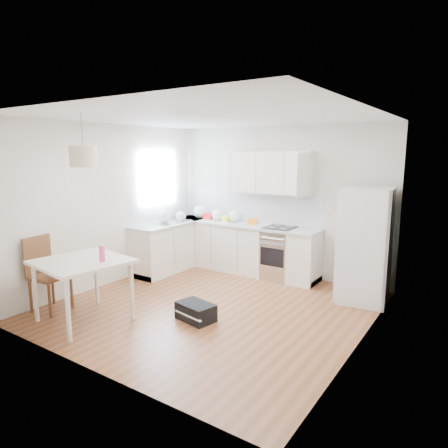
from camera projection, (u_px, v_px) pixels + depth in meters
name	position (u px, v px, depth m)	size (l,w,h in m)	color
floor	(212.00, 307.00, 5.84)	(4.20, 4.20, 0.00)	brown
ceiling	(211.00, 117.00, 5.36)	(4.20, 4.20, 0.00)	white
wall_back	(278.00, 201.00, 7.32)	(4.20, 4.20, 0.00)	beige
wall_left	(111.00, 205.00, 6.75)	(4.20, 4.20, 0.00)	beige
wall_right	(365.00, 232.00, 4.45)	(4.20, 4.20, 0.00)	beige
window_glassblock	(158.00, 178.00, 7.62)	(0.02, 1.00, 1.00)	#BFE0F9
cabinets_back	(241.00, 248.00, 7.56)	(3.00, 0.60, 0.88)	white
cabinets_left	(172.00, 246.00, 7.73)	(0.60, 1.80, 0.88)	white
counter_back	(242.00, 224.00, 7.48)	(3.02, 0.64, 0.04)	silver
counter_left	(172.00, 223.00, 7.65)	(0.64, 1.82, 0.04)	silver
backsplash_back	(250.00, 206.00, 7.67)	(3.00, 0.01, 0.58)	white
backsplash_left	(160.00, 206.00, 7.75)	(0.01, 1.80, 0.58)	white
upper_cabinets	(267.00, 172.00, 7.18)	(1.70, 0.32, 0.75)	white
range_oven	(280.00, 254.00, 7.12)	(0.50, 0.61, 0.88)	silver
sink	(170.00, 222.00, 7.60)	(0.50, 0.80, 0.16)	silver
refrigerator	(366.00, 245.00, 6.00)	(0.83, 0.86, 1.72)	silver
dining_table	(82.00, 267.00, 5.24)	(1.20, 1.20, 0.84)	beige
dining_chair	(50.00, 275.00, 5.62)	(0.45, 0.45, 1.06)	#4E3117
drink_bottle	(102.00, 252.00, 5.14)	(0.07, 0.07, 0.25)	#E03E7A
gym_bag	(196.00, 312.00, 5.36)	(0.51, 0.33, 0.23)	black
pendant_lamp	(83.00, 156.00, 4.90)	(0.33, 0.33, 0.26)	#C0B593
grocery_bag_a	(200.00, 212.00, 8.05)	(0.29, 0.24, 0.26)	white
grocery_bag_b	(218.00, 215.00, 7.80)	(0.25, 0.21, 0.22)	white
grocery_bag_c	(235.00, 216.00, 7.64)	(0.24, 0.21, 0.22)	white
grocery_bag_d	(181.00, 216.00, 7.71)	(0.21, 0.18, 0.19)	white
grocery_bag_e	(164.00, 216.00, 7.52)	(0.28, 0.24, 0.25)	white
snack_orange	(253.00, 221.00, 7.36)	(0.16, 0.10, 0.11)	orange
snack_yellow	(226.00, 219.00, 7.69)	(0.15, 0.09, 0.10)	yellow
snack_red	(208.00, 216.00, 7.96)	(0.17, 0.11, 0.12)	red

